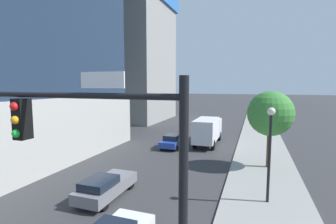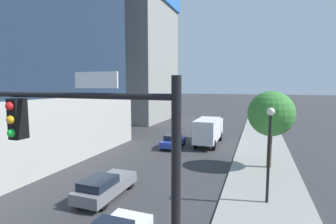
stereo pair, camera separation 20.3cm
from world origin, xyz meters
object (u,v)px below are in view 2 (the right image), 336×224
object	(u,v)px
street_tree	(271,114)
car_blue	(173,141)
construction_building	(135,49)
box_truck	(209,130)
traffic_light_pole	(102,170)
car_gray	(105,186)
street_lamp	(269,141)

from	to	relation	value
street_tree	car_blue	size ratio (longest dim) A/B	1.55
construction_building	box_truck	xyz separation A→B (m)	(18.02, -16.73, -12.18)
construction_building	street_tree	bearing A→B (deg)	-43.92
traffic_light_pole	street_tree	size ratio (longest dim) A/B	1.12
construction_building	car_gray	distance (m)	37.90
traffic_light_pole	street_tree	xyz separation A→B (m)	(4.29, 16.78, -0.37)
street_tree	car_gray	world-z (taller)	street_tree
car_blue	box_truck	distance (m)	4.44
construction_building	box_truck	world-z (taller)	construction_building
street_tree	car_gray	bearing A→B (deg)	-136.86
car_gray	box_truck	distance (m)	16.04
car_blue	street_lamp	bearing A→B (deg)	-48.83
construction_building	car_gray	world-z (taller)	construction_building
traffic_light_pole	street_tree	distance (m)	17.32
street_tree	box_truck	xyz separation A→B (m)	(-6.23, 6.62, -2.78)
street_lamp	box_truck	bearing A→B (deg)	113.92
construction_building	box_truck	bearing A→B (deg)	-42.88
box_truck	construction_building	bearing A→B (deg)	137.12
car_blue	car_gray	world-z (taller)	car_blue
traffic_light_pole	street_lamp	size ratio (longest dim) A/B	1.28
car_blue	box_truck	xyz separation A→B (m)	(3.40, 2.67, 1.05)
construction_building	street_tree	world-z (taller)	construction_building
construction_building	street_lamp	xyz separation A→B (m)	(23.91, -30.01, -10.20)
traffic_light_pole	box_truck	size ratio (longest dim) A/B	0.97
street_tree	car_blue	world-z (taller)	street_tree
construction_building	car_gray	size ratio (longest dim) A/B	7.84
traffic_light_pole	box_truck	bearing A→B (deg)	94.74
construction_building	car_blue	bearing A→B (deg)	-52.99
traffic_light_pole	car_blue	size ratio (longest dim) A/B	1.74
traffic_light_pole	car_gray	world-z (taller)	traffic_light_pole
street_lamp	street_tree	distance (m)	6.73
car_gray	traffic_light_pole	bearing A→B (deg)	-55.47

